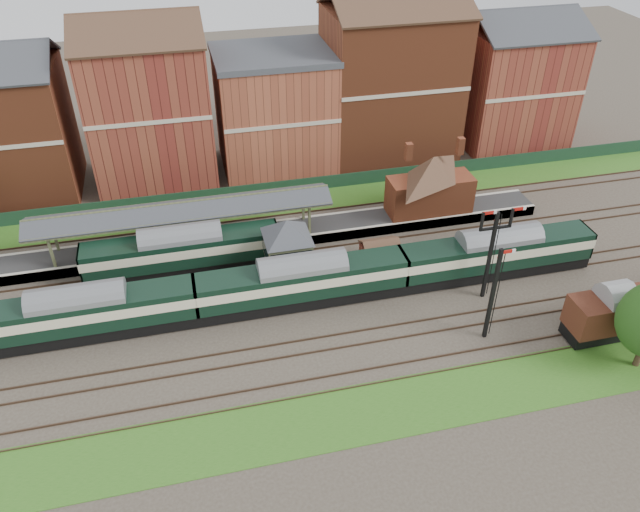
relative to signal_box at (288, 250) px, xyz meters
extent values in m
plane|color=#473D33|center=(3.00, -3.25, -3.19)|extent=(160.00, 160.00, 0.00)
cube|color=#2D6619|center=(3.00, 12.75, -3.16)|extent=(90.00, 4.50, 0.06)
cube|color=#2D6619|center=(3.00, -15.25, -3.16)|extent=(90.00, 5.00, 0.06)
cube|color=#193823|center=(3.00, 14.75, -2.44)|extent=(90.00, 0.12, 1.50)
cube|color=#2D2D2D|center=(-2.00, 6.50, -2.69)|extent=(55.00, 3.40, 1.00)
cube|color=#566648|center=(0.00, 0.00, -1.99)|extent=(3.40, 3.20, 2.40)
cube|color=#4F5535|center=(0.00, 0.00, 0.21)|extent=(3.60, 3.40, 2.00)
pyramid|color=#383A3F|center=(0.00, 0.00, 2.01)|extent=(5.40, 5.40, 1.60)
cube|color=maroon|center=(8.00, 0.00, -2.09)|extent=(3.00, 2.40, 2.20)
cube|color=#4C3323|center=(8.00, -0.65, -0.64)|extent=(3.20, 1.34, 0.79)
cube|color=#4C3323|center=(8.00, 0.65, -0.64)|extent=(3.20, 1.34, 0.79)
cube|color=brown|center=(15.00, 6.50, -0.44)|extent=(8.00, 3.00, 3.50)
pyramid|color=#4C3323|center=(15.00, 6.50, 2.41)|extent=(8.10, 8.10, 2.20)
cube|color=brown|center=(12.50, 6.50, 2.91)|extent=(0.60, 0.60, 1.60)
cube|color=brown|center=(17.50, 6.50, 2.91)|extent=(0.60, 0.60, 1.60)
cube|color=#4F5535|center=(-19.00, 5.20, -0.49)|extent=(0.22, 0.22, 3.40)
cube|color=#4F5535|center=(3.00, 7.80, -0.49)|extent=(0.22, 0.22, 3.40)
cube|color=#383A3F|center=(-8.00, 5.55, 1.41)|extent=(26.00, 1.99, 0.90)
cube|color=#383A3F|center=(-8.00, 7.45, 1.41)|extent=(26.00, 1.99, 0.90)
cube|color=#4F5535|center=(-8.00, 6.50, 1.79)|extent=(26.00, 0.20, 0.20)
cube|color=black|center=(15.00, -5.75, 0.81)|extent=(0.25, 0.25, 8.00)
cube|color=black|center=(15.00, -5.75, 3.41)|extent=(2.60, 0.18, 0.18)
cube|color=#B2140F|center=(14.35, -5.75, 4.86)|extent=(1.10, 0.08, 0.25)
cube|color=#B2140F|center=(16.75, -5.75, 4.86)|extent=(1.10, 0.08, 0.25)
cube|color=black|center=(13.00, -10.25, 0.81)|extent=(0.25, 0.25, 8.00)
cube|color=#B2140F|center=(13.55, -10.25, 4.51)|extent=(1.10, 0.08, 0.25)
cube|color=maroon|center=(-10.00, 21.75, 4.31)|extent=(12.00, 10.00, 15.00)
cube|color=#A04E33|center=(3.00, 21.75, 2.81)|extent=(12.00, 10.00, 12.00)
cube|color=brown|center=(16.00, 21.75, 4.81)|extent=(14.00, 10.00, 16.00)
cube|color=maroon|center=(31.00, 21.75, 3.31)|extent=(12.00, 10.00, 13.00)
cube|color=black|center=(-16.12, -3.25, -2.52)|extent=(16.64, 2.33, 1.02)
cube|color=black|center=(-16.12, -3.25, -0.81)|extent=(16.64, 2.59, 2.40)
cube|color=beige|center=(-16.12, -3.25, -0.52)|extent=(16.66, 2.63, 0.83)
cube|color=slate|center=(-16.12, -3.25, 0.53)|extent=(16.64, 2.59, 0.55)
cube|color=black|center=(0.52, -3.25, -2.52)|extent=(16.64, 2.33, 1.02)
cube|color=black|center=(0.52, -3.25, -0.81)|extent=(16.64, 2.59, 2.40)
cube|color=beige|center=(0.52, -3.25, -0.52)|extent=(16.66, 2.63, 0.83)
cube|color=slate|center=(0.52, -3.25, 0.53)|extent=(16.64, 2.59, 0.55)
cube|color=black|center=(17.16, -3.25, -2.52)|extent=(16.64, 2.33, 1.02)
cube|color=black|center=(17.16, -3.25, -0.81)|extent=(16.64, 2.59, 2.40)
cube|color=beige|center=(17.16, -3.25, -0.52)|extent=(16.66, 2.63, 0.83)
cube|color=slate|center=(17.16, -3.25, 0.53)|extent=(16.64, 2.59, 0.55)
cube|color=black|center=(-8.41, 3.25, -2.53)|extent=(16.40, 2.30, 1.00)
cube|color=black|center=(-8.41, 3.25, -0.85)|extent=(16.40, 2.55, 2.37)
cube|color=beige|center=(-8.41, 3.25, -0.56)|extent=(16.42, 2.59, 0.82)
cube|color=slate|center=(-8.41, 3.25, 0.48)|extent=(16.40, 2.55, 0.55)
cube|color=black|center=(21.76, -12.25, -2.57)|extent=(6.18, 2.27, 0.93)
cube|color=#441D13|center=(21.76, -12.25, -0.87)|extent=(6.18, 2.68, 2.47)
cube|color=gray|center=(21.76, -12.25, 0.49)|extent=(6.18, 2.68, 0.45)
camera|label=1|loc=(-7.26, -41.31, 28.88)|focal=35.00mm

